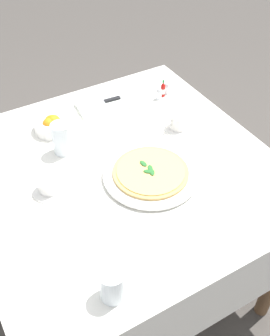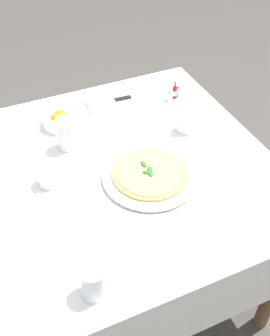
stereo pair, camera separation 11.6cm
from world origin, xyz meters
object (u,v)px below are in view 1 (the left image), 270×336
(pizza, at_px, (151,172))
(coffee_cup_left_edge, at_px, (179,122))
(citrus_bowl, at_px, (53,125))
(hot_sauce_bottle, at_px, (163,90))
(water_glass_right_edge, at_px, (112,286))
(water_glass_far_right, at_px, (62,140))
(salt_shaker, at_px, (159,94))
(pizza_plate, at_px, (151,174))
(dinner_knife, at_px, (102,102))
(pepper_shaker, at_px, (167,89))
(coffee_cup_near_right, at_px, (49,184))
(napkin_folded, at_px, (102,105))

(pizza, bearing_deg, coffee_cup_left_edge, -142.99)
(citrus_bowl, distance_m, hot_sauce_bottle, 0.53)
(water_glass_right_edge, relative_size, hot_sauce_bottle, 1.27)
(water_glass_far_right, bearing_deg, salt_shaker, -166.36)
(coffee_cup_left_edge, bearing_deg, pizza_plate, 37.04)
(dinner_knife, xyz_separation_m, pepper_shaker, (-0.31, 0.05, 0.00))
(water_glass_right_edge, relative_size, dinner_knife, 0.54)
(citrus_bowl, bearing_deg, water_glass_right_edge, 79.92)
(coffee_cup_left_edge, bearing_deg, salt_shaker, -102.10)
(pizza, height_order, water_glass_right_edge, water_glass_right_edge)
(water_glass_far_right, bearing_deg, coffee_cup_near_right, 54.49)
(dinner_knife, bearing_deg, water_glass_right_edge, 68.92)
(water_glass_far_right, bearing_deg, pizza, 126.86)
(coffee_cup_left_edge, distance_m, dinner_knife, 0.36)
(hot_sauce_bottle, bearing_deg, pizza, 52.44)
(dinner_knife, bearing_deg, coffee_cup_near_right, 47.34)
(water_glass_far_right, relative_size, napkin_folded, 0.56)
(coffee_cup_near_right, height_order, water_glass_right_edge, water_glass_right_edge)
(water_glass_far_right, height_order, hot_sauce_bottle, water_glass_far_right)
(pizza, height_order, coffee_cup_near_right, coffee_cup_near_right)
(water_glass_far_right, distance_m, pepper_shaker, 0.59)
(citrus_bowl, distance_m, pepper_shaker, 0.56)
(coffee_cup_left_edge, relative_size, water_glass_right_edge, 1.26)
(napkin_folded, bearing_deg, salt_shaker, 169.71)
(hot_sauce_bottle, bearing_deg, coffee_cup_near_right, 24.80)
(pizza_plate, bearing_deg, water_glass_right_edge, 45.97)
(coffee_cup_near_right, height_order, water_glass_far_right, water_glass_far_right)
(pizza_plate, relative_size, dinner_knife, 1.79)
(coffee_cup_near_right, distance_m, dinner_knife, 0.54)
(coffee_cup_left_edge, distance_m, citrus_bowl, 0.52)
(coffee_cup_left_edge, height_order, pepper_shaker, coffee_cup_left_edge)
(water_glass_far_right, relative_size, salt_shaker, 2.29)
(pizza, bearing_deg, pepper_shaker, -129.19)
(water_glass_right_edge, xyz_separation_m, citrus_bowl, (-0.14, -0.79, -0.02))
(citrus_bowl, xyz_separation_m, pepper_shaker, (-0.56, 0.00, -0.00))
(pizza_plate, distance_m, water_glass_far_right, 0.37)
(water_glass_far_right, bearing_deg, citrus_bowl, -96.44)
(water_glass_right_edge, relative_size, pepper_shaker, 1.87)
(coffee_cup_left_edge, relative_size, hot_sauce_bottle, 1.60)
(coffee_cup_left_edge, xyz_separation_m, coffee_cup_near_right, (0.60, 0.07, 0.00))
(napkin_folded, height_order, citrus_bowl, citrus_bowl)
(pizza_plate, bearing_deg, hot_sauce_bottle, -127.54)
(coffee_cup_near_right, height_order, salt_shaker, coffee_cup_near_right)
(hot_sauce_bottle, distance_m, pepper_shaker, 0.03)
(dinner_knife, xyz_separation_m, hot_sauce_bottle, (-0.28, 0.06, 0.01))
(pizza_plate, bearing_deg, coffee_cup_near_right, -18.86)
(coffee_cup_near_right, bearing_deg, coffee_cup_left_edge, -173.02)
(pizza_plate, distance_m, salt_shaker, 0.51)
(pizza_plate, distance_m, napkin_folded, 0.49)
(coffee_cup_left_edge, relative_size, water_glass_far_right, 1.03)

